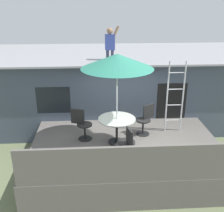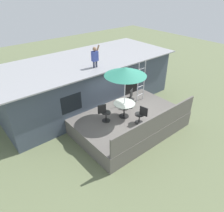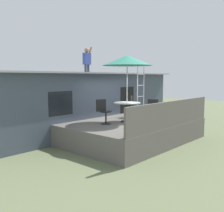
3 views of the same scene
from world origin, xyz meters
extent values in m
plane|color=#66704C|center=(0.00, 0.00, 0.00)|extent=(40.00, 40.00, 0.00)
cube|color=#424C5B|center=(0.00, 3.60, 1.33)|extent=(10.00, 4.00, 2.66)
cube|color=#99999E|center=(0.00, 3.60, 2.69)|extent=(10.50, 4.50, 0.06)
cube|color=black|center=(-2.21, 1.61, 1.55)|extent=(1.10, 0.03, 0.90)
cube|color=black|center=(1.71, 1.61, 1.05)|extent=(1.00, 0.03, 2.00)
cube|color=#605B56|center=(0.00, 0.00, 0.40)|extent=(5.34, 3.71, 0.80)
cube|color=#605B56|center=(0.00, -1.80, 1.25)|extent=(5.24, 0.08, 0.90)
cylinder|color=black|center=(-0.26, 0.02, 0.82)|extent=(0.48, 0.48, 0.03)
cylinder|color=black|center=(-0.26, 0.02, 1.17)|extent=(0.07, 0.07, 0.71)
cylinder|color=#999E93|center=(-0.26, 0.02, 1.53)|extent=(1.04, 1.04, 0.03)
cylinder|color=silver|center=(-0.26, 0.02, 2.00)|extent=(0.04, 0.04, 2.40)
cone|color=#338C72|center=(-0.26, 0.02, 3.15)|extent=(1.90, 1.90, 0.38)
cylinder|color=silver|center=(1.29, 0.68, 1.90)|extent=(0.04, 0.04, 2.20)
cylinder|color=silver|center=(1.77, 0.68, 1.90)|extent=(0.04, 0.04, 2.20)
cylinder|color=silver|center=(1.53, 0.68, 1.15)|extent=(0.48, 0.03, 0.03)
cylinder|color=silver|center=(1.53, 0.68, 1.65)|extent=(0.48, 0.03, 0.03)
cylinder|color=silver|center=(1.53, 0.68, 2.15)|extent=(0.48, 0.03, 0.03)
cylinder|color=silver|center=(1.53, 0.68, 2.65)|extent=(0.48, 0.03, 0.03)
cylinder|color=#33384C|center=(-0.40, 2.21, 2.89)|extent=(0.10, 0.10, 0.34)
cylinder|color=#33384C|center=(-0.24, 2.21, 2.89)|extent=(0.10, 0.10, 0.34)
cube|color=#384799|center=(-0.32, 2.21, 3.31)|extent=(0.32, 0.20, 0.50)
sphere|color=#997051|center=(-0.32, 2.21, 3.67)|extent=(0.20, 0.20, 0.20)
cylinder|color=#997051|center=(-0.14, 2.21, 3.61)|extent=(0.26, 0.08, 0.44)
cylinder|color=black|center=(-1.17, 0.28, 0.81)|extent=(0.40, 0.40, 0.02)
cylinder|color=black|center=(-1.17, 0.28, 1.03)|extent=(0.06, 0.06, 0.44)
cylinder|color=black|center=(-1.17, 0.28, 1.26)|extent=(0.44, 0.44, 0.04)
cube|color=black|center=(-1.36, 0.34, 1.50)|extent=(0.40, 0.15, 0.44)
cylinder|color=black|center=(0.57, 0.49, 0.81)|extent=(0.40, 0.40, 0.02)
cylinder|color=black|center=(0.57, 0.49, 1.03)|extent=(0.06, 0.06, 0.44)
cylinder|color=black|center=(0.57, 0.49, 1.26)|extent=(0.44, 0.44, 0.04)
cube|color=black|center=(0.75, 0.59, 1.50)|extent=(0.37, 0.23, 0.44)
cylinder|color=black|center=(-0.08, -0.82, 0.81)|extent=(0.40, 0.40, 0.02)
cylinder|color=black|center=(-0.08, -0.82, 1.03)|extent=(0.06, 0.06, 0.44)
cylinder|color=black|center=(-0.08, -0.82, 1.26)|extent=(0.44, 0.44, 0.04)
cube|color=black|center=(-0.04, -1.02, 1.50)|extent=(0.12, 0.40, 0.44)
camera|label=1|loc=(-0.83, -6.90, 4.64)|focal=44.04mm
camera|label=2|loc=(-6.40, -6.47, 6.67)|focal=34.74mm
camera|label=3|loc=(-8.10, -6.28, 2.53)|focal=41.98mm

